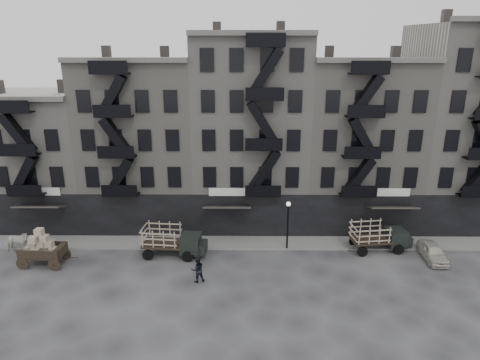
{
  "coord_description": "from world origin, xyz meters",
  "views": [
    {
      "loc": [
        -0.69,
        -29.53,
        16.74
      ],
      "look_at": [
        -0.92,
        4.0,
        5.67
      ],
      "focal_mm": 32.0,
      "sensor_mm": 36.0,
      "label": 1
    }
  ],
  "objects_px": {
    "stake_truck_east": "(379,234)",
    "car_east": "(433,252)",
    "pedestrian_mid": "(198,270)",
    "horse": "(17,242)",
    "wagon": "(41,245)",
    "stake_truck_west": "(172,239)"
  },
  "relations": [
    {
      "from": "stake_truck_west",
      "to": "stake_truck_east",
      "type": "height_order",
      "value": "stake_truck_west"
    },
    {
      "from": "stake_truck_west",
      "to": "stake_truck_east",
      "type": "xyz_separation_m",
      "value": [
        16.96,
        1.02,
        -0.04
      ]
    },
    {
      "from": "wagon",
      "to": "stake_truck_east",
      "type": "height_order",
      "value": "wagon"
    },
    {
      "from": "wagon",
      "to": "pedestrian_mid",
      "type": "bearing_deg",
      "value": -7.4
    },
    {
      "from": "car_east",
      "to": "pedestrian_mid",
      "type": "xyz_separation_m",
      "value": [
        -18.4,
        -3.46,
        0.34
      ]
    },
    {
      "from": "horse",
      "to": "car_east",
      "type": "relative_size",
      "value": 0.57
    },
    {
      "from": "stake_truck_west",
      "to": "car_east",
      "type": "relative_size",
      "value": 1.39
    },
    {
      "from": "pedestrian_mid",
      "to": "stake_truck_east",
      "type": "bearing_deg",
      "value": -179.61
    },
    {
      "from": "car_east",
      "to": "stake_truck_east",
      "type": "bearing_deg",
      "value": 160.44
    },
    {
      "from": "horse",
      "to": "wagon",
      "type": "distance_m",
      "value": 3.65
    },
    {
      "from": "wagon",
      "to": "car_east",
      "type": "relative_size",
      "value": 0.95
    },
    {
      "from": "stake_truck_east",
      "to": "car_east",
      "type": "xyz_separation_m",
      "value": [
        3.88,
        -1.56,
        -0.77
      ]
    },
    {
      "from": "car_east",
      "to": "pedestrian_mid",
      "type": "bearing_deg",
      "value": -167.05
    },
    {
      "from": "horse",
      "to": "wagon",
      "type": "relative_size",
      "value": 0.6
    },
    {
      "from": "horse",
      "to": "stake_truck_east",
      "type": "bearing_deg",
      "value": -90.23
    },
    {
      "from": "horse",
      "to": "wagon",
      "type": "height_order",
      "value": "wagon"
    },
    {
      "from": "horse",
      "to": "pedestrian_mid",
      "type": "xyz_separation_m",
      "value": [
        15.3,
        -4.39,
        0.08
      ]
    },
    {
      "from": "car_east",
      "to": "horse",
      "type": "bearing_deg",
      "value": -179.28
    },
    {
      "from": "wagon",
      "to": "car_east",
      "type": "height_order",
      "value": "wagon"
    },
    {
      "from": "stake_truck_east",
      "to": "wagon",
      "type": "bearing_deg",
      "value": 178.43
    },
    {
      "from": "stake_truck_east",
      "to": "pedestrian_mid",
      "type": "relative_size",
      "value": 2.59
    },
    {
      "from": "stake_truck_west",
      "to": "car_east",
      "type": "xyz_separation_m",
      "value": [
        20.83,
        -0.53,
        -0.81
      ]
    }
  ]
}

